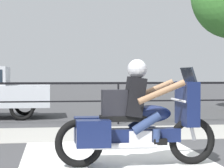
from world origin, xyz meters
name	(u,v)px	position (x,y,z in m)	size (l,w,h in m)	color
ground_plane	(169,162)	(0.00, 0.00, 0.00)	(120.00, 120.00, 0.00)	#424244
sidewalk_band	(130,133)	(0.00, 3.40, 0.01)	(44.00, 2.40, 0.01)	#A8A59E
crosswalk_band	(121,166)	(-0.79, -0.20, 0.00)	(2.98, 6.00, 0.01)	silver
fence_railing	(118,91)	(0.00, 5.17, 0.91)	(36.00, 0.05, 1.15)	black
motorcycle	(137,119)	(-0.55, -0.21, 0.70)	(2.42, 0.76, 1.58)	black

